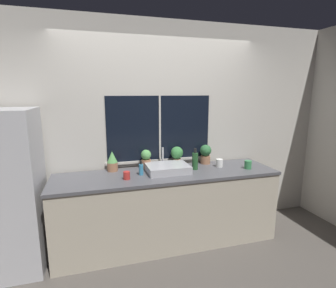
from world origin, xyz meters
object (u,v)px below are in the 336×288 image
potted_plant_far_right (206,154)px  bottle_tall (195,161)px  mug_green (248,165)px  sink (167,168)px  potted_plant_far_left (112,161)px  soap_bottle (141,169)px  potted_plant_center_left (146,159)px  refrigerator (2,193)px  potted_plant_center_right (177,155)px  mug_white (219,163)px  mug_red (127,175)px

potted_plant_far_right → bottle_tall: bottle_tall is taller
potted_plant_far_right → mug_green: bearing=-41.8°
sink → potted_plant_far_left: bearing=160.8°
sink → potted_plant_far_left: 0.67m
soap_bottle → potted_plant_far_right: bearing=15.2°
potted_plant_center_left → bottle_tall: 0.61m
refrigerator → potted_plant_center_right: (1.94, 0.28, 0.20)m
refrigerator → potted_plant_far_left: bearing=14.0°
mug_white → potted_plant_center_right: bearing=159.5°
bottle_tall → mug_red: bottle_tall is taller
soap_bottle → bottle_tall: (0.68, 0.04, 0.04)m
sink → potted_plant_far_left: (-0.63, 0.22, 0.08)m
potted_plant_center_left → sink: bearing=-45.6°
bottle_tall → potted_plant_center_right: bearing=128.4°
refrigerator → sink: (1.75, 0.06, 0.10)m
potted_plant_center_right → mug_red: size_ratio=2.93×
mug_red → bottle_tall: bearing=9.6°
sink → bottle_tall: size_ratio=1.86×
sink → potted_plant_center_left: size_ratio=2.08×
potted_plant_center_right → mug_green: bearing=-24.4°
potted_plant_far_right → mug_green: potted_plant_far_right is taller
sink → potted_plant_center_left: 0.32m
potted_plant_center_right → potted_plant_far_right: potted_plant_far_right is taller
refrigerator → mug_green: 2.76m
mug_red → mug_white: bearing=7.8°
potted_plant_center_left → potted_plant_far_right: size_ratio=0.93×
potted_plant_far_left → mug_red: potted_plant_far_left is taller
refrigerator → potted_plant_center_left: refrigerator is taller
refrigerator → potted_plant_center_left: size_ratio=7.00×
potted_plant_far_right → bottle_tall: bearing=-138.0°
sink → mug_green: 1.02m
bottle_tall → mug_green: size_ratio=2.61×
bottle_tall → mug_red: 0.88m
mug_white → mug_green: 0.35m
potted_plant_far_left → potted_plant_center_right: size_ratio=0.96×
potted_plant_center_left → mug_white: (0.92, -0.19, -0.07)m
potted_plant_far_left → bottle_tall: (0.99, -0.21, -0.01)m
bottle_tall → mug_red: size_ratio=3.07×
soap_bottle → mug_white: bearing=3.2°
potted_plant_center_left → mug_red: potted_plant_center_left is taller
sink → refrigerator: bearing=-178.1°
sink → mug_red: 0.52m
sink → mug_red: sink is taller
bottle_tall → soap_bottle: bearing=-176.9°
potted_plant_far_right → mug_red: (-1.10, -0.36, -0.09)m
mug_white → sink: bearing=-177.7°
soap_bottle → bottle_tall: 0.68m
sink → potted_plant_far_right: 0.64m
sink → potted_plant_center_left: (-0.22, 0.22, 0.08)m
refrigerator → bottle_tall: bearing=1.8°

